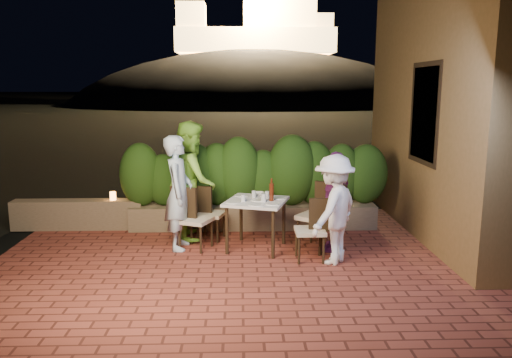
{
  "coord_description": "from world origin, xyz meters",
  "views": [
    {
      "loc": [
        -0.02,
        -6.06,
        2.42
      ],
      "look_at": [
        0.21,
        1.23,
        1.05
      ],
      "focal_mm": 35.0,
      "sensor_mm": 36.0,
      "label": 1
    }
  ],
  "objects_px": {
    "diner_green": "(192,180)",
    "diner_purple": "(336,202)",
    "chair_right_front": "(310,229)",
    "chair_left_front": "(196,219)",
    "beer_bottle": "(272,190)",
    "bowl": "(258,194)",
    "dining_table": "(256,225)",
    "diner_white": "(334,209)",
    "chair_left_back": "(211,213)",
    "chair_right_back": "(316,215)",
    "parapet_lamp": "(113,196)",
    "diner_blue": "(179,193)"
  },
  "relations": [
    {
      "from": "chair_left_back",
      "to": "diner_blue",
      "type": "height_order",
      "value": "diner_blue"
    },
    {
      "from": "dining_table",
      "to": "beer_bottle",
      "type": "distance_m",
      "value": 0.59
    },
    {
      "from": "chair_right_back",
      "to": "diner_purple",
      "type": "bearing_deg",
      "value": -160.34
    },
    {
      "from": "chair_right_front",
      "to": "diner_purple",
      "type": "bearing_deg",
      "value": -136.15
    },
    {
      "from": "diner_green",
      "to": "diner_purple",
      "type": "distance_m",
      "value": 2.3
    },
    {
      "from": "beer_bottle",
      "to": "bowl",
      "type": "bearing_deg",
      "value": 114.57
    },
    {
      "from": "bowl",
      "to": "diner_white",
      "type": "relative_size",
      "value": 0.12
    },
    {
      "from": "bowl",
      "to": "diner_green",
      "type": "xyz_separation_m",
      "value": [
        -1.04,
        0.3,
        0.17
      ]
    },
    {
      "from": "diner_purple",
      "to": "parapet_lamp",
      "type": "height_order",
      "value": "diner_purple"
    },
    {
      "from": "chair_right_front",
      "to": "dining_table",
      "type": "bearing_deg",
      "value": -35.22
    },
    {
      "from": "chair_left_front",
      "to": "diner_purple",
      "type": "distance_m",
      "value": 2.1
    },
    {
      "from": "chair_left_back",
      "to": "diner_green",
      "type": "relative_size",
      "value": 0.46
    },
    {
      "from": "beer_bottle",
      "to": "chair_left_back",
      "type": "height_order",
      "value": "beer_bottle"
    },
    {
      "from": "chair_right_front",
      "to": "diner_white",
      "type": "distance_m",
      "value": 0.45
    },
    {
      "from": "beer_bottle",
      "to": "parapet_lamp",
      "type": "bearing_deg",
      "value": 155.02
    },
    {
      "from": "dining_table",
      "to": "diner_green",
      "type": "xyz_separation_m",
      "value": [
        -1.0,
        0.64,
        0.56
      ]
    },
    {
      "from": "chair_right_back",
      "to": "chair_right_front",
      "type": "bearing_deg",
      "value": 110.14
    },
    {
      "from": "chair_right_front",
      "to": "diner_purple",
      "type": "relative_size",
      "value": 0.6
    },
    {
      "from": "chair_left_front",
      "to": "chair_left_back",
      "type": "bearing_deg",
      "value": 90.76
    },
    {
      "from": "dining_table",
      "to": "diner_blue",
      "type": "distance_m",
      "value": 1.25
    },
    {
      "from": "bowl",
      "to": "chair_left_back",
      "type": "xyz_separation_m",
      "value": [
        -0.75,
        0.17,
        -0.34
      ]
    },
    {
      "from": "diner_white",
      "to": "diner_blue",
      "type": "bearing_deg",
      "value": -69.97
    },
    {
      "from": "dining_table",
      "to": "diner_green",
      "type": "distance_m",
      "value": 1.31
    },
    {
      "from": "beer_bottle",
      "to": "chair_left_front",
      "type": "distance_m",
      "value": 1.22
    },
    {
      "from": "dining_table",
      "to": "diner_purple",
      "type": "relative_size",
      "value": 0.56
    },
    {
      "from": "diner_purple",
      "to": "bowl",
      "type": "bearing_deg",
      "value": -79.03
    },
    {
      "from": "diner_blue",
      "to": "chair_left_back",
      "type": "bearing_deg",
      "value": -43.43
    },
    {
      "from": "chair_left_back",
      "to": "diner_blue",
      "type": "xyz_separation_m",
      "value": [
        -0.45,
        -0.43,
        0.43
      ]
    },
    {
      "from": "chair_right_back",
      "to": "diner_blue",
      "type": "distance_m",
      "value": 2.08
    },
    {
      "from": "beer_bottle",
      "to": "chair_right_back",
      "type": "distance_m",
      "value": 0.79
    },
    {
      "from": "chair_right_front",
      "to": "diner_green",
      "type": "distance_m",
      "value": 2.14
    },
    {
      "from": "dining_table",
      "to": "beer_bottle",
      "type": "height_order",
      "value": "beer_bottle"
    },
    {
      "from": "diner_purple",
      "to": "chair_right_front",
      "type": "bearing_deg",
      "value": -13.61
    },
    {
      "from": "diner_green",
      "to": "diner_white",
      "type": "height_order",
      "value": "diner_green"
    },
    {
      "from": "dining_table",
      "to": "chair_right_front",
      "type": "relative_size",
      "value": 0.94
    },
    {
      "from": "diner_white",
      "to": "diner_purple",
      "type": "height_order",
      "value": "diner_white"
    },
    {
      "from": "beer_bottle",
      "to": "bowl",
      "type": "relative_size",
      "value": 1.81
    },
    {
      "from": "beer_bottle",
      "to": "diner_white",
      "type": "xyz_separation_m",
      "value": [
        0.82,
        -0.57,
        -0.16
      ]
    },
    {
      "from": "dining_table",
      "to": "chair_left_front",
      "type": "relative_size",
      "value": 0.9
    },
    {
      "from": "chair_left_front",
      "to": "chair_right_back",
      "type": "relative_size",
      "value": 0.9
    },
    {
      "from": "chair_left_front",
      "to": "chair_left_back",
      "type": "relative_size",
      "value": 1.09
    },
    {
      "from": "beer_bottle",
      "to": "bowl",
      "type": "xyz_separation_m",
      "value": [
        -0.18,
        0.39,
        -0.15
      ]
    },
    {
      "from": "chair_right_front",
      "to": "bowl",
      "type": "bearing_deg",
      "value": -51.15
    },
    {
      "from": "diner_blue",
      "to": "chair_right_front",
      "type": "bearing_deg",
      "value": -105.22
    },
    {
      "from": "chair_left_front",
      "to": "diner_purple",
      "type": "height_order",
      "value": "diner_purple"
    },
    {
      "from": "chair_right_front",
      "to": "diner_white",
      "type": "bearing_deg",
      "value": 162.04
    },
    {
      "from": "beer_bottle",
      "to": "chair_left_front",
      "type": "relative_size",
      "value": 0.36
    },
    {
      "from": "beer_bottle",
      "to": "diner_white",
      "type": "bearing_deg",
      "value": -34.67
    },
    {
      "from": "diner_white",
      "to": "beer_bottle",
      "type": "bearing_deg",
      "value": -87.0
    },
    {
      "from": "chair_right_front",
      "to": "diner_white",
      "type": "relative_size",
      "value": 0.59
    }
  ]
}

